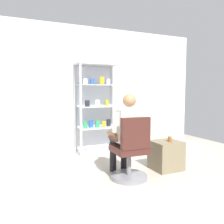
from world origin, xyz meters
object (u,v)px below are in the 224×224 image
(office_chair, at_px, (131,154))
(storage_crate, at_px, (166,155))
(seated_shopkeeper, at_px, (126,131))
(display_cabinet_main, at_px, (96,108))
(tea_glass, at_px, (170,139))

(office_chair, relative_size, storage_crate, 1.97)
(seated_shopkeeper, distance_m, storage_crate, 0.90)
(office_chair, xyz_separation_m, storage_crate, (0.78, 0.17, -0.15))
(display_cabinet_main, xyz_separation_m, storage_crate, (0.67, -1.55, -0.72))
(display_cabinet_main, distance_m, tea_glass, 1.80)
(display_cabinet_main, bearing_deg, office_chair, -93.79)
(tea_glass, bearing_deg, storage_crate, 115.65)
(display_cabinet_main, bearing_deg, seated_shopkeeper, -93.85)
(office_chair, height_order, tea_glass, office_chair)
(display_cabinet_main, bearing_deg, storage_crate, -66.66)
(seated_shopkeeper, bearing_deg, display_cabinet_main, 86.15)
(display_cabinet_main, xyz_separation_m, office_chair, (-0.11, -1.71, -0.57))
(tea_glass, bearing_deg, seated_shopkeeper, 176.27)
(office_chair, distance_m, storage_crate, 0.81)
(display_cabinet_main, distance_m, office_chair, 1.81)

